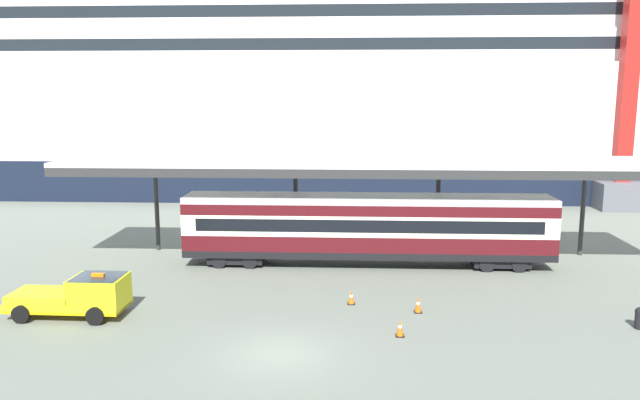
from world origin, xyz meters
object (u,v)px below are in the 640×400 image
train_carriage (367,226)px  traffic_cone_far (400,328)px  traffic_cone_near (351,297)px  traffic_cone_mid (418,305)px  quay_bollard (640,317)px  cruise_ship (469,49)px  service_truck (79,295)px

train_carriage → traffic_cone_far: size_ratio=28.87×
traffic_cone_near → traffic_cone_mid: size_ratio=0.91×
traffic_cone_mid → quay_bollard: quay_bollard is taller
cruise_ship → traffic_cone_mid: (-9.29, -40.90, -14.24)m
traffic_cone_near → quay_bollard: size_ratio=0.73×
cruise_ship → service_truck: (-24.57, -42.15, -13.62)m
cruise_ship → traffic_cone_far: (-10.34, -43.79, -14.25)m
traffic_cone_far → quay_bollard: size_ratio=0.76×
cruise_ship → quay_bollard: 44.71m
traffic_cone_far → cruise_ship: bearing=76.7°
cruise_ship → traffic_cone_far: size_ratio=200.97×
quay_bollard → cruise_ship: bearing=89.9°
service_truck → traffic_cone_near: (12.21, 2.25, -0.65)m
train_carriage → traffic_cone_near: train_carriage is taller
quay_bollard → service_truck: bearing=179.4°
traffic_cone_near → traffic_cone_far: traffic_cone_far is taller
traffic_cone_near → traffic_cone_far: 4.38m
traffic_cone_mid → traffic_cone_near: bearing=161.9°
traffic_cone_mid → quay_bollard: 9.38m
train_carriage → traffic_cone_mid: size_ratio=27.70×
traffic_cone_near → traffic_cone_far: bearing=-62.6°
cruise_ship → traffic_cone_near: size_ratio=211.60×
service_truck → traffic_cone_far: bearing=-6.6°
service_truck → quay_bollard: bearing=-0.6°
traffic_cone_far → quay_bollard: quay_bollard is taller
train_carriage → traffic_cone_near: 7.28m
cruise_ship → quay_bollard: size_ratio=153.53×
train_carriage → traffic_cone_mid: train_carriage is taller
traffic_cone_mid → service_truck: bearing=-175.3°
train_carriage → service_truck: train_carriage is taller
quay_bollard → train_carriage: bearing=140.3°
train_carriage → quay_bollard: (11.41, -9.47, -1.79)m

